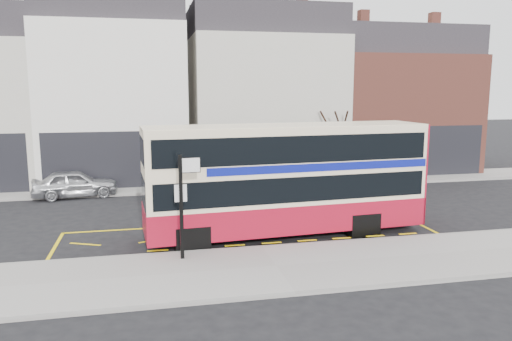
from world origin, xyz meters
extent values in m
plane|color=black|center=(0.00, 0.00, 0.00)|extent=(120.00, 120.00, 0.00)
cube|color=#999591|center=(0.00, -2.30, 0.07)|extent=(40.00, 4.00, 0.15)
cube|color=gray|center=(0.00, -0.38, 0.07)|extent=(40.00, 0.15, 0.15)
cube|color=#999591|center=(0.00, 11.00, 0.07)|extent=(50.00, 3.00, 0.15)
cube|color=white|center=(-5.50, 15.00, 4.50)|extent=(8.00, 8.00, 9.00)
cube|color=#28262B|center=(-5.50, 15.00, 9.90)|extent=(8.00, 7.20, 1.80)
cube|color=black|center=(-5.50, 11.02, 1.60)|extent=(7.36, 0.06, 3.20)
cube|color=black|center=(-5.50, 11.04, 1.40)|extent=(5.60, 0.04, 2.00)
cube|color=beige|center=(3.50, 15.00, 4.25)|extent=(9.00, 8.00, 8.50)
cube|color=#28262B|center=(3.50, 15.00, 9.40)|extent=(9.00, 7.20, 1.80)
cube|color=#974B3C|center=(5.75, 14.00, 10.70)|extent=(0.60, 0.60, 1.20)
cube|color=#15772B|center=(3.50, 11.02, 1.60)|extent=(8.28, 0.06, 3.20)
cube|color=black|center=(3.50, 11.04, 1.40)|extent=(6.30, 0.04, 2.00)
cube|color=#974B3C|center=(12.50, 15.00, 3.75)|extent=(9.00, 8.00, 7.50)
cube|color=#28262B|center=(12.50, 15.00, 8.40)|extent=(9.00, 7.20, 1.80)
cube|color=#974B3C|center=(9.80, 14.00, 9.70)|extent=(0.60, 0.60, 1.20)
cube|color=#974B3C|center=(14.75, 14.00, 9.70)|extent=(0.60, 0.60, 1.20)
cube|color=black|center=(12.50, 11.02, 1.60)|extent=(8.28, 0.06, 3.20)
cube|color=black|center=(12.50, 11.04, 1.40)|extent=(6.30, 0.04, 2.00)
cube|color=#F7E4BC|center=(1.27, 1.19, 2.24)|extent=(10.51, 3.07, 3.82)
cube|color=maroon|center=(1.27, 1.19, 0.85)|extent=(10.55, 3.11, 1.04)
cube|color=maroon|center=(6.43, 1.55, 2.24)|extent=(0.23, 2.40, 3.82)
cube|color=black|center=(1.27, 1.19, 1.98)|extent=(10.10, 3.10, 0.90)
cube|color=black|center=(1.27, 1.19, 3.40)|extent=(10.10, 3.10, 0.94)
cube|color=navy|center=(2.21, 1.26, 2.73)|extent=(8.45, 2.98, 0.28)
cube|color=black|center=(-3.88, 0.83, 1.74)|extent=(0.21, 2.17, 1.51)
cube|color=black|center=(-3.88, 0.83, 3.40)|extent=(0.21, 2.17, 0.94)
cube|color=black|center=(-3.87, 0.83, 2.64)|extent=(0.16, 1.65, 0.33)
cube|color=#F7E4BC|center=(1.27, 1.19, 4.10)|extent=(10.51, 2.98, 0.11)
cylinder|color=black|center=(-2.32, -0.12, 0.47)|extent=(0.96, 0.33, 0.94)
cylinder|color=black|center=(-2.47, 1.99, 0.47)|extent=(0.96, 0.33, 0.94)
cylinder|color=black|center=(4.08, 0.32, 0.47)|extent=(0.96, 0.33, 0.94)
cylinder|color=black|center=(3.93, 2.44, 0.47)|extent=(0.96, 0.33, 0.94)
cube|color=black|center=(-2.75, -1.03, 1.81)|extent=(0.12, 0.12, 3.31)
cube|color=white|center=(-2.42, -1.01, 3.13)|extent=(0.60, 0.08, 0.49)
cube|color=white|center=(-2.75, -0.97, 2.25)|extent=(0.39, 0.05, 0.55)
imported|color=silver|center=(-7.39, 9.79, 0.70)|extent=(4.32, 2.25, 1.40)
imported|color=#373A3D|center=(-0.84, 9.03, 0.66)|extent=(4.14, 1.93, 1.31)
imported|color=silver|center=(6.70, 9.07, 0.68)|extent=(5.02, 3.16, 1.35)
cylinder|color=black|center=(6.78, 10.97, 0.99)|extent=(0.24, 0.24, 1.98)
camera|label=1|loc=(-3.66, -16.33, 5.50)|focal=35.00mm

